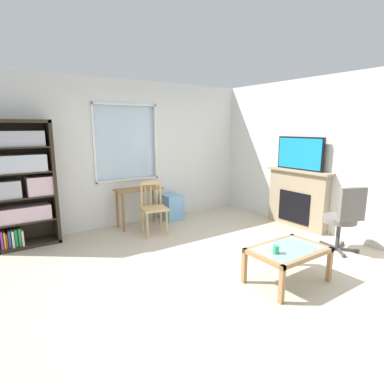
# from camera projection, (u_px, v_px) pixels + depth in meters

# --- Properties ---
(ground) EXTENTS (5.91, 6.18, 0.02)m
(ground) POSITION_uv_depth(u_px,v_px,m) (216.00, 270.00, 4.13)
(ground) COLOR beige
(wall_back_with_window) EXTENTS (4.91, 0.15, 2.66)m
(wall_back_with_window) POSITION_uv_depth(u_px,v_px,m) (132.00, 155.00, 5.95)
(wall_back_with_window) COLOR silver
(wall_back_with_window) RESTS_ON ground
(wall_right) EXTENTS (0.12, 5.38, 2.66)m
(wall_right) POSITION_uv_depth(u_px,v_px,m) (335.00, 157.00, 5.26)
(wall_right) COLOR silver
(wall_right) RESTS_ON ground
(bookshelf) EXTENTS (0.90, 0.38, 1.93)m
(bookshelf) POSITION_uv_depth(u_px,v_px,m) (22.00, 183.00, 4.76)
(bookshelf) COLOR #2D2319
(bookshelf) RESTS_ON ground
(desk_under_window) EXTENTS (0.84, 0.38, 0.72)m
(desk_under_window) POSITION_uv_depth(u_px,v_px,m) (139.00, 196.00, 5.79)
(desk_under_window) COLOR olive
(desk_under_window) RESTS_ON ground
(wooden_chair) EXTENTS (0.49, 0.47, 0.90)m
(wooden_chair) POSITION_uv_depth(u_px,v_px,m) (153.00, 207.00, 5.42)
(wooden_chair) COLOR tan
(wooden_chair) RESTS_ON ground
(plastic_drawer_unit) EXTENTS (0.35, 0.40, 0.51)m
(plastic_drawer_unit) POSITION_uv_depth(u_px,v_px,m) (172.00, 207.00, 6.30)
(plastic_drawer_unit) COLOR #72ADDB
(plastic_drawer_unit) RESTS_ON ground
(fireplace) EXTENTS (0.26, 1.29, 1.07)m
(fireplace) POSITION_uv_depth(u_px,v_px,m) (297.00, 198.00, 5.79)
(fireplace) COLOR tan
(fireplace) RESTS_ON ground
(tv) EXTENTS (0.06, 0.93, 0.58)m
(tv) POSITION_uv_depth(u_px,v_px,m) (300.00, 153.00, 5.61)
(tv) COLOR black
(tv) RESTS_ON fireplace
(office_chair) EXTENTS (0.58, 0.62, 1.00)m
(office_chair) POSITION_uv_depth(u_px,v_px,m) (344.00, 216.00, 4.57)
(office_chair) COLOR slate
(office_chair) RESTS_ON ground
(coffee_table) EXTENTS (0.91, 0.61, 0.43)m
(coffee_table) POSITION_uv_depth(u_px,v_px,m) (288.00, 253.00, 3.71)
(coffee_table) COLOR #8C9E99
(coffee_table) RESTS_ON ground
(sippy_cup) EXTENTS (0.07, 0.07, 0.09)m
(sippy_cup) POSITION_uv_depth(u_px,v_px,m) (276.00, 249.00, 3.54)
(sippy_cup) COLOR #33B770
(sippy_cup) RESTS_ON coffee_table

